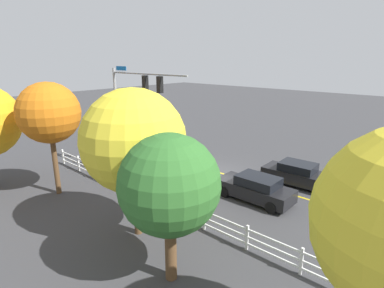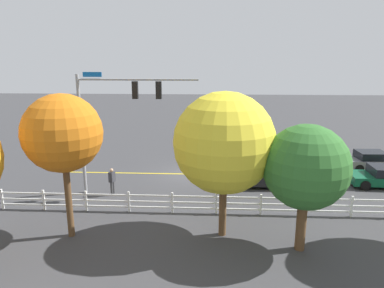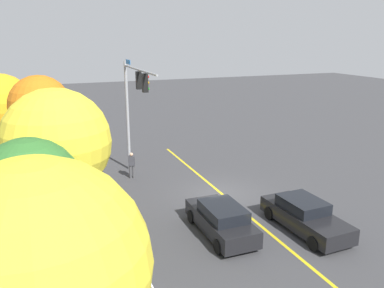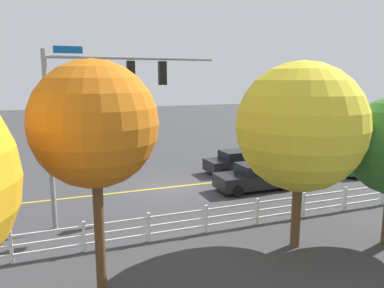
{
  "view_description": "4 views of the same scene",
  "coord_description": "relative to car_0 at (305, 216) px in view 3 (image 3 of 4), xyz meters",
  "views": [
    {
      "loc": [
        -12.4,
        16.55,
        7.91
      ],
      "look_at": [
        0.32,
        2.36,
        2.54
      ],
      "focal_mm": 28.56,
      "sensor_mm": 36.0,
      "label": 1
    },
    {
      "loc": [
        -1.43,
        23.64,
        8.03
      ],
      "look_at": [
        -0.27,
        1.78,
        2.69
      ],
      "focal_mm": 32.15,
      "sensor_mm": 36.0,
      "label": 2
    },
    {
      "loc": [
        -18.98,
        9.38,
        8.77
      ],
      "look_at": [
        -0.55,
        2.05,
        3.32
      ],
      "focal_mm": 36.8,
      "sensor_mm": 36.0,
      "label": 3
    },
    {
      "loc": [
        6.06,
        19.43,
        6.16
      ],
      "look_at": [
        -0.56,
        2.01,
        2.81
      ],
      "focal_mm": 34.47,
      "sensor_mm": 36.0,
      "label": 4
    }
  ],
  "objects": [
    {
      "name": "ground_plane",
      "position": [
        5.36,
        1.68,
        -0.71
      ],
      "size": [
        120.0,
        120.0,
        0.0
      ],
      "primitive_type": "plane",
      "color": "#38383A"
    },
    {
      "name": "lane_center_stripe",
      "position": [
        1.36,
        1.68,
        -0.7
      ],
      "size": [
        28.0,
        0.16,
        0.01
      ],
      "primitive_type": "cube",
      "color": "gold",
      "rests_on": "ground_plane"
    },
    {
      "name": "car_0",
      "position": [
        0.0,
        0.0,
        0.0
      ],
      "size": [
        4.81,
        2.04,
        1.46
      ],
      "rotation": [
        0.0,
        0.0,
        3.18
      ],
      "color": "black",
      "rests_on": "ground_plane"
    },
    {
      "name": "tree_1",
      "position": [
        -0.04,
        11.58,
        3.03
      ],
      "size": [
        3.57,
        3.57,
        5.55
      ],
      "color": "brown",
      "rests_on": "ground_plane"
    },
    {
      "name": "tree_3",
      "position": [
        3.29,
        10.47,
        3.76
      ],
      "size": [
        4.58,
        4.58,
        6.76
      ],
      "color": "brown",
      "rests_on": "ground_plane"
    },
    {
      "name": "pedestrian",
      "position": [
        9.83,
        5.86,
        0.22
      ],
      "size": [
        0.36,
        0.46,
        1.69
      ],
      "rotation": [
        0.0,
        0.0,
        6.0
      ],
      "color": "#3F3F42",
      "rests_on": "ground_plane"
    },
    {
      "name": "tree_5",
      "position": [
        14.26,
        13.32,
        3.56
      ],
      "size": [
        4.47,
        4.47,
        6.52
      ],
      "color": "brown",
      "rests_on": "ground_plane"
    },
    {
      "name": "white_rail_fence",
      "position": [
        2.36,
        8.19,
        -0.11
      ],
      "size": [
        26.1,
        0.1,
        1.15
      ],
      "color": "white",
      "rests_on": "ground_plane"
    },
    {
      "name": "car_1",
      "position": [
        1.03,
        3.81,
        0.02
      ],
      "size": [
        4.46,
        1.87,
        1.49
      ],
      "rotation": [
        0.0,
        0.0,
        0.0
      ],
      "color": "black",
      "rests_on": "ground_plane"
    },
    {
      "name": "signal_assembly",
      "position": [
        9.63,
        5.6,
        4.47
      ],
      "size": [
        7.1,
        0.37,
        7.38
      ],
      "color": "gray",
      "rests_on": "ground_plane"
    },
    {
      "name": "tree_0",
      "position": [
        -6.83,
        11.32,
        4.01
      ],
      "size": [
        4.13,
        4.13,
        6.8
      ],
      "color": "brown",
      "rests_on": "ground_plane"
    },
    {
      "name": "tree_2",
      "position": [
        10.37,
        10.93,
        4.2
      ],
      "size": [
        3.48,
        3.48,
        6.67
      ],
      "color": "brown",
      "rests_on": "ground_plane"
    }
  ]
}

